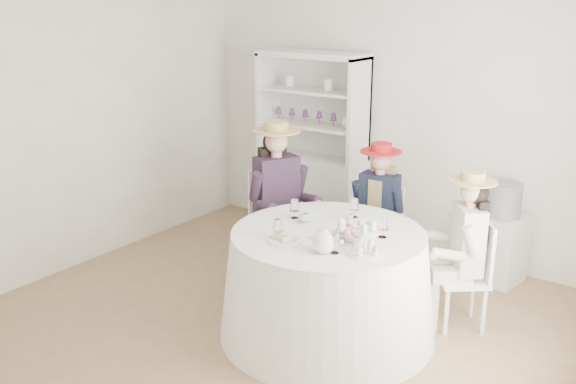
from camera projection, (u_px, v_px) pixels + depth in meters
The scene contains 21 objects.
ground at pixel (281, 318), 5.20m from camera, with size 4.50×4.50×0.00m, color olive.
wall_back at pixel (400, 117), 6.35m from camera, with size 4.50×4.50×0.00m, color silver.
wall_front at pixel (47, 235), 3.25m from camera, with size 4.50×4.50×0.00m, color silver.
wall_left at pixel (88, 123), 6.05m from camera, with size 4.50×4.50×0.00m, color silver.
tea_table at pixel (327, 284), 4.86m from camera, with size 1.65×1.65×0.83m.
hutch at pixel (313, 172), 6.85m from camera, with size 1.25×0.68×1.96m.
side_table at pixel (499, 248), 5.81m from camera, with size 0.40×0.40×0.62m, color silver.
hatbox at pixel (504, 200), 5.68m from camera, with size 0.30×0.30×0.30m, color black.
guest_left at pixel (278, 193), 5.67m from camera, with size 0.62×0.56×1.47m.
guest_mid at pixel (378, 205), 5.66m from camera, with size 0.47×0.49×1.29m.
guest_right at pixel (465, 242), 4.87m from camera, with size 0.54×0.52×1.27m.
spare_chair at pixel (281, 209), 6.38m from camera, with size 0.37×0.37×0.88m.
teacup_a at pixel (304, 219), 4.92m from camera, with size 0.09×0.09×0.07m, color white.
teacup_b at pixel (349, 219), 4.92m from camera, with size 0.07×0.07×0.06m, color white.
teacup_c at pixel (370, 228), 4.72m from camera, with size 0.09×0.09×0.07m, color white.
flower_bowl at pixel (353, 237), 4.58m from camera, with size 0.23×0.23×0.06m, color white.
flower_arrangement at pixel (346, 230), 4.55m from camera, with size 0.17×0.17×0.06m.
table_teapot at pixel (324, 242), 4.35m from camera, with size 0.24×0.17×0.18m.
sandwich_plate at pixel (286, 239), 4.56m from camera, with size 0.27×0.27×0.06m.
cupcake_stand at pixel (365, 243), 4.32m from camera, with size 0.24×0.24×0.22m.
stemware_set at pixel (329, 223), 4.72m from camera, with size 0.84×0.81×0.15m.
Camera 1 is at (2.76, -3.75, 2.52)m, focal length 40.00 mm.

